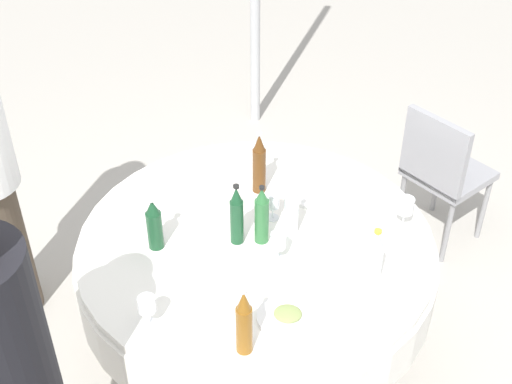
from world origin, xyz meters
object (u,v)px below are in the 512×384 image
Objects in this scene: bottle_brown_inner at (259,164)px; wine_glass_front at (273,201)px; bottle_amber_north at (244,323)px; wine_glass_far at (405,206)px; bottle_green_front at (262,216)px; plate_outer at (288,316)px; bottle_clear_far at (291,210)px; bottle_dark_green_left at (237,216)px; bottle_clear_south at (374,259)px; wine_glass_west at (278,242)px; chair_west at (442,168)px; plate_mid at (315,193)px; bottle_dark_green_west at (154,225)px; wine_glass_inner at (147,306)px; dining_table at (256,262)px.

wine_glass_front is at bearing -68.83° from bottle_brown_inner.
wine_glass_far is at bearing 50.54° from bottle_amber_north.
bottle_green_front is (0.01, 0.61, -0.01)m from bottle_amber_north.
plate_outer is (0.18, -0.80, -0.14)m from bottle_brown_inner.
bottle_clear_far is at bearing -61.00° from bottle_brown_inner.
bottle_dark_green_left is 2.19× the size of wine_glass_front.
bottle_green_front is 0.36m from bottle_brown_inner.
bottle_clear_far is 0.52m from plate_outer.
bottle_green_front reaches higher than bottle_clear_south.
wine_glass_west is 1.40m from chair_west.
plate_mid is at bearing 46.24° from wine_glass_front.
bottle_clear_south reaches higher than wine_glass_far.
bottle_clear_south reaches higher than bottle_dark_green_west.
plate_outer is at bearing -77.17° from bottle_brown_inner.
bottle_clear_south is 0.86× the size of bottle_brown_inner.
wine_glass_front is 0.54× the size of plate_mid.
wine_glass_front is 1.23m from chair_west.
bottle_brown_inner is at bearing 119.00° from bottle_clear_far.
bottle_dark_green_left is 0.23m from wine_glass_front.
plate_mid is at bearing 70.72° from bottle_clear_far.
chair_west is (0.88, 0.80, -0.32)m from wine_glass_front.
bottle_green_front is 0.48m from plate_outer.
plate_outer is (-0.47, -0.59, -0.11)m from wine_glass_far.
bottle_clear_south is at bearing -39.62° from bottle_clear_far.
bottle_amber_north is 0.94× the size of bottle_brown_inner.
wine_glass_inner reaches higher than plate_mid.
bottle_green_front is 0.14m from wine_glass_west.
bottle_brown_inner is at bearing 161.93° from wine_glass_far.
plate_outer reaches higher than dining_table.
bottle_clear_south is at bearing -8.65° from bottle_dark_green_west.
dining_table is at bearing 91.61° from bottle_amber_north.
bottle_dark_green_west is 0.54m from wine_glass_front.
bottle_amber_north is (0.02, -0.62, 0.28)m from dining_table.
bottle_clear_far reaches higher than bottle_dark_green_west.
bottle_dark_green_west reaches higher than dining_table.
bottle_clear_far is (0.23, 0.08, -0.01)m from bottle_dark_green_left.
plate_mid is (0.33, 0.37, -0.13)m from bottle_dark_green_left.
plate_mid is 0.95m from chair_west.
plate_mid is 0.29× the size of chair_west.
bottle_clear_south reaches higher than bottle_clear_far.
bottle_clear_far is at bearing -86.66° from chair_west.
bottle_brown_inner is at bearing 47.90° from bottle_dark_green_west.
bottle_clear_far is 1.99× the size of wine_glass_front.
bottle_dark_green_west is 1.90× the size of wine_glass_front.
wine_glass_inner is (-0.84, -0.30, -0.03)m from bottle_clear_south.
wine_glass_front is at bearing 26.36° from bottle_dark_green_west.
wine_glass_west is at bearing 41.57° from wine_glass_inner.
bottle_clear_far is at bearing 26.62° from bottle_green_front.
bottle_amber_north reaches higher than chair_west.
plate_mid is (0.60, 0.87, -0.09)m from wine_glass_inner.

